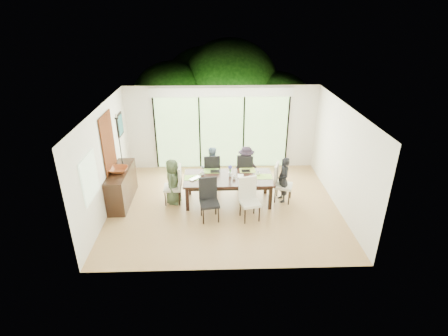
{
  "coord_description": "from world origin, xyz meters",
  "views": [
    {
      "loc": [
        -0.27,
        -8.07,
        4.9
      ],
      "look_at": [
        0.0,
        0.25,
        1.0
      ],
      "focal_mm": 28.0,
      "sensor_mm": 36.0,
      "label": 1
    }
  ],
  "objects_px": {
    "person_right_end": "(283,180)",
    "bowl": "(118,170)",
    "person_left_end": "(173,181)",
    "cup_b": "(234,177)",
    "cup_a": "(202,173)",
    "person_far_left": "(211,168)",
    "sideboard": "(122,186)",
    "laptop": "(196,179)",
    "chair_far_right": "(246,170)",
    "table_top": "(228,178)",
    "chair_near_left": "(209,200)",
    "vase": "(230,174)",
    "chair_right_end": "(284,183)",
    "chair_left_end": "(172,185)",
    "chair_far_left": "(212,170)",
    "person_far_right": "(246,167)",
    "chair_near_right": "(250,200)",
    "cup_c": "(258,174)"
  },
  "relations": [
    {
      "from": "chair_right_end",
      "to": "chair_far_right",
      "type": "xyz_separation_m",
      "value": [
        -0.95,
        0.85,
        0.0
      ]
    },
    {
      "from": "cup_c",
      "to": "sideboard",
      "type": "distance_m",
      "value": 3.69
    },
    {
      "from": "person_far_left",
      "to": "vase",
      "type": "height_order",
      "value": "person_far_left"
    },
    {
      "from": "person_left_end",
      "to": "cup_b",
      "type": "distance_m",
      "value": 1.64
    },
    {
      "from": "chair_far_right",
      "to": "chair_near_left",
      "type": "bearing_deg",
      "value": 72.29
    },
    {
      "from": "chair_left_end",
      "to": "chair_near_left",
      "type": "bearing_deg",
      "value": 48.01
    },
    {
      "from": "chair_left_end",
      "to": "person_far_left",
      "type": "distance_m",
      "value": 1.34
    },
    {
      "from": "chair_near_left",
      "to": "person_left_end",
      "type": "distance_m",
      "value": 1.31
    },
    {
      "from": "sideboard",
      "to": "bowl",
      "type": "distance_m",
      "value": 0.54
    },
    {
      "from": "chair_left_end",
      "to": "person_far_left",
      "type": "height_order",
      "value": "person_far_left"
    },
    {
      "from": "person_right_end",
      "to": "bowl",
      "type": "height_order",
      "value": "person_right_end"
    },
    {
      "from": "table_top",
      "to": "person_left_end",
      "type": "relative_size",
      "value": 1.86
    },
    {
      "from": "person_right_end",
      "to": "bowl",
      "type": "xyz_separation_m",
      "value": [
        -4.35,
        0.0,
        0.36
      ]
    },
    {
      "from": "chair_far_right",
      "to": "person_far_right",
      "type": "distance_m",
      "value": 0.1
    },
    {
      "from": "chair_far_left",
      "to": "person_far_right",
      "type": "bearing_deg",
      "value": 173.3
    },
    {
      "from": "laptop",
      "to": "chair_far_right",
      "type": "bearing_deg",
      "value": -11.53
    },
    {
      "from": "chair_near_right",
      "to": "cup_c",
      "type": "xyz_separation_m",
      "value": [
        0.3,
        0.97,
        0.24
      ]
    },
    {
      "from": "chair_right_end",
      "to": "chair_far_left",
      "type": "relative_size",
      "value": 1.0
    },
    {
      "from": "cup_a",
      "to": "person_far_left",
      "type": "bearing_deg",
      "value": 69.81
    },
    {
      "from": "table_top",
      "to": "cup_a",
      "type": "height_order",
      "value": "cup_a"
    },
    {
      "from": "table_top",
      "to": "chair_left_end",
      "type": "height_order",
      "value": "chair_left_end"
    },
    {
      "from": "cup_a",
      "to": "cup_b",
      "type": "bearing_deg",
      "value": -16.39
    },
    {
      "from": "person_left_end",
      "to": "sideboard",
      "type": "distance_m",
      "value": 1.41
    },
    {
      "from": "chair_far_left",
      "to": "cup_b",
      "type": "distance_m",
      "value": 1.15
    },
    {
      "from": "person_far_left",
      "to": "sideboard",
      "type": "bearing_deg",
      "value": 2.92
    },
    {
      "from": "table_top",
      "to": "cup_c",
      "type": "bearing_deg",
      "value": 7.13
    },
    {
      "from": "person_right_end",
      "to": "person_far_left",
      "type": "relative_size",
      "value": 1.0
    },
    {
      "from": "chair_far_right",
      "to": "chair_near_right",
      "type": "height_order",
      "value": "same"
    },
    {
      "from": "chair_right_end",
      "to": "cup_c",
      "type": "relative_size",
      "value": 8.87
    },
    {
      "from": "vase",
      "to": "laptop",
      "type": "distance_m",
      "value": 0.91
    },
    {
      "from": "chair_right_end",
      "to": "laptop",
      "type": "xyz_separation_m",
      "value": [
        -2.35,
        -0.1,
        0.21
      ]
    },
    {
      "from": "person_right_end",
      "to": "cup_a",
      "type": "relative_size",
      "value": 10.4
    },
    {
      "from": "cup_b",
      "to": "sideboard",
      "type": "distance_m",
      "value": 3.05
    },
    {
      "from": "laptop",
      "to": "cup_a",
      "type": "bearing_deg",
      "value": 13.34
    },
    {
      "from": "vase",
      "to": "chair_left_end",
      "type": "bearing_deg",
      "value": -178.15
    },
    {
      "from": "person_far_right",
      "to": "cup_c",
      "type": "bearing_deg",
      "value": 108.07
    },
    {
      "from": "chair_near_right",
      "to": "cup_a",
      "type": "relative_size",
      "value": 8.87
    },
    {
      "from": "person_right_end",
      "to": "person_far_left",
      "type": "height_order",
      "value": "same"
    },
    {
      "from": "person_right_end",
      "to": "chair_near_right",
      "type": "bearing_deg",
      "value": -56.33
    },
    {
      "from": "cup_b",
      "to": "bowl",
      "type": "distance_m",
      "value": 3.03
    },
    {
      "from": "chair_right_end",
      "to": "cup_a",
      "type": "bearing_deg",
      "value": 104.77
    },
    {
      "from": "table_top",
      "to": "chair_far_left",
      "type": "bearing_deg",
      "value": 117.9
    },
    {
      "from": "chair_far_left",
      "to": "person_right_end",
      "type": "xyz_separation_m",
      "value": [
        1.93,
        -0.85,
        0.09
      ]
    },
    {
      "from": "person_far_right",
      "to": "person_left_end",
      "type": "bearing_deg",
      "value": 21.41
    },
    {
      "from": "chair_near_left",
      "to": "laptop",
      "type": "distance_m",
      "value": 0.87
    },
    {
      "from": "vase",
      "to": "cup_b",
      "type": "distance_m",
      "value": 0.18
    },
    {
      "from": "table_top",
      "to": "chair_left_end",
      "type": "bearing_deg",
      "value": -180.0
    },
    {
      "from": "laptop",
      "to": "person_far_left",
      "type": "bearing_deg",
      "value": 21.03
    },
    {
      "from": "chair_near_left",
      "to": "vase",
      "type": "xyz_separation_m",
      "value": [
        0.55,
        0.92,
        0.26
      ]
    },
    {
      "from": "chair_left_end",
      "to": "sideboard",
      "type": "relative_size",
      "value": 0.65
    }
  ]
}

